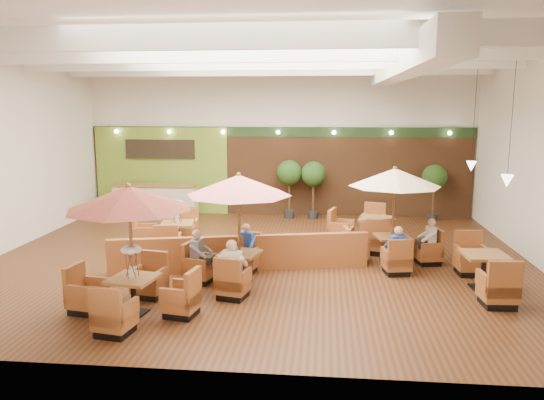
# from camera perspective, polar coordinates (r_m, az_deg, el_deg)

# --- Properties ---
(room) EXTENTS (14.04, 14.00, 5.52)m
(room) POSITION_cam_1_polar(r_m,az_deg,el_deg) (14.63, 0.08, 8.73)
(room) COLOR #381E0F
(room) RESTS_ON ground
(service_counter) EXTENTS (3.00, 0.75, 1.18)m
(service_counter) POSITION_cam_1_polar(r_m,az_deg,el_deg) (19.71, -12.37, -0.06)
(service_counter) COLOR beige
(service_counter) RESTS_ON ground
(booth_divider) EXTENTS (6.22, 1.57, 0.88)m
(booth_divider) POSITION_cam_1_polar(r_m,az_deg,el_deg) (12.98, -3.41, -5.74)
(booth_divider) COLOR brown
(booth_divider) RESTS_ON ground
(table_0) EXTENTS (2.58, 2.58, 2.57)m
(table_0) POSITION_cam_1_polar(r_m,az_deg,el_deg) (10.32, -15.01, -2.75)
(table_0) COLOR brown
(table_0) RESTS_ON ground
(table_1) EXTENTS (2.46, 2.58, 2.54)m
(table_1) POSITION_cam_1_polar(r_m,az_deg,el_deg) (11.73, -3.85, -0.44)
(table_1) COLOR brown
(table_1) RESTS_ON ground
(table_2) EXTENTS (2.52, 2.52, 2.50)m
(table_2) POSITION_cam_1_polar(r_m,az_deg,el_deg) (13.65, 12.99, 0.29)
(table_2) COLOR brown
(table_2) RESTS_ON ground
(table_3) EXTENTS (1.85, 2.69, 1.55)m
(table_3) POSITION_cam_1_polar(r_m,az_deg,el_deg) (15.15, -11.05, -3.54)
(table_3) COLOR brown
(table_3) RESTS_ON ground
(table_4) EXTENTS (0.97, 2.75, 1.02)m
(table_4) POSITION_cam_1_polar(r_m,az_deg,el_deg) (12.59, 21.78, -7.19)
(table_4) COLOR brown
(table_4) RESTS_ON ground
(table_5) EXTENTS (1.98, 2.84, 1.01)m
(table_5) POSITION_cam_1_polar(r_m,az_deg,el_deg) (15.64, 10.04, -3.37)
(table_5) COLOR brown
(table_5) RESTS_ON ground
(topiary_0) EXTENTS (0.90, 0.90, 2.09)m
(topiary_0) POSITION_cam_1_polar(r_m,az_deg,el_deg) (18.84, 1.89, 2.70)
(topiary_0) COLOR black
(topiary_0) RESTS_ON ground
(topiary_1) EXTENTS (0.88, 0.88, 2.05)m
(topiary_1) POSITION_cam_1_polar(r_m,az_deg,el_deg) (18.80, 4.47, 2.57)
(topiary_1) COLOR black
(topiary_1) RESTS_ON ground
(topiary_2) EXTENTS (0.86, 0.86, 1.99)m
(topiary_2) POSITION_cam_1_polar(r_m,az_deg,el_deg) (19.19, 17.07, 2.17)
(topiary_2) COLOR black
(topiary_2) RESTS_ON ground
(diner_0) EXTENTS (0.41, 0.34, 0.81)m
(diner_0) POSITION_cam_1_polar(r_m,az_deg,el_deg) (11.09, -4.27, -6.77)
(diner_0) COLOR silver
(diner_0) RESTS_ON ground
(diner_1) EXTENTS (0.38, 0.33, 0.71)m
(diner_1) POSITION_cam_1_polar(r_m,az_deg,el_deg) (12.86, -2.85, -4.55)
(diner_1) COLOR #24469C
(diner_1) RESTS_ON ground
(diner_2) EXTENTS (0.33, 0.40, 0.78)m
(diner_2) POSITION_cam_1_polar(r_m,az_deg,el_deg) (12.15, -7.85, -5.40)
(diner_2) COLOR slate
(diner_2) RESTS_ON ground
(diner_3) EXTENTS (0.39, 0.35, 0.72)m
(diner_3) POSITION_cam_1_polar(r_m,az_deg,el_deg) (12.97, 13.32, -4.68)
(diner_3) COLOR #24469C
(diner_3) RESTS_ON ground
(diner_4) EXTENTS (0.29, 0.36, 0.73)m
(diner_4) POSITION_cam_1_polar(r_m,az_deg,el_deg) (13.99, 16.54, -3.74)
(diner_4) COLOR silver
(diner_4) RESTS_ON ground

